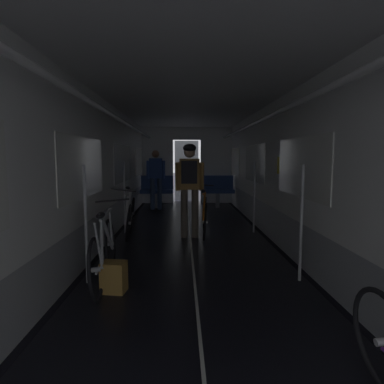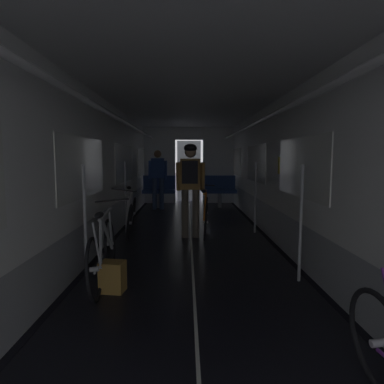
% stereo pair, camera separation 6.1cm
% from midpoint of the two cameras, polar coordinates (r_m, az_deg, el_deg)
% --- Properties ---
extents(train_car_shell, '(3.14, 12.34, 2.57)m').
position_cam_midpoint_polar(train_car_shell, '(5.34, -0.47, 8.29)').
color(train_car_shell, black).
rests_on(train_car_shell, ground).
extents(bench_seat_far_left, '(0.98, 0.51, 0.95)m').
position_cam_midpoint_polar(bench_seat_far_left, '(9.88, -6.23, 0.62)').
color(bench_seat_far_left, gray).
rests_on(bench_seat_far_left, ground).
extents(bench_seat_far_right, '(0.98, 0.51, 0.95)m').
position_cam_midpoint_polar(bench_seat_far_right, '(9.90, 4.21, 0.65)').
color(bench_seat_far_right, gray).
rests_on(bench_seat_far_right, ground).
extents(bicycle_white, '(0.44, 1.69, 0.95)m').
position_cam_midpoint_polar(bicycle_white, '(6.47, -10.89, -3.94)').
color(bicycle_white, black).
rests_on(bicycle_white, ground).
extents(bicycle_silver, '(0.44, 1.69, 0.95)m').
position_cam_midpoint_polar(bicycle_silver, '(4.09, -15.32, -9.81)').
color(bicycle_silver, black).
rests_on(bicycle_silver, ground).
extents(person_cyclist_aisle, '(0.54, 0.40, 1.73)m').
position_cam_midpoint_polar(person_cyclist_aisle, '(6.05, -0.70, 2.08)').
color(person_cyclist_aisle, brown).
rests_on(person_cyclist_aisle, ground).
extents(bicycle_orange_in_aisle, '(0.44, 1.69, 0.95)m').
position_cam_midpoint_polar(bicycle_orange_in_aisle, '(6.41, 1.91, -3.91)').
color(bicycle_orange_in_aisle, black).
rests_on(bicycle_orange_in_aisle, ground).
extents(person_standing_near_bench, '(0.53, 0.23, 1.69)m').
position_cam_midpoint_polar(person_standing_near_bench, '(9.48, -6.43, 2.86)').
color(person_standing_near_bench, '#384C75').
rests_on(person_standing_near_bench, ground).
extents(backpack_on_floor, '(0.29, 0.24, 0.34)m').
position_cam_midpoint_polar(backpack_on_floor, '(3.87, -13.75, -14.01)').
color(backpack_on_floor, olive).
rests_on(backpack_on_floor, ground).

